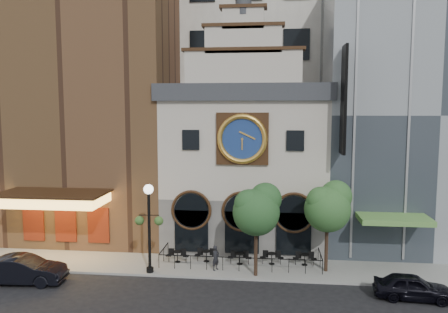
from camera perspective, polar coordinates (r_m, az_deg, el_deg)
ground at (r=28.12m, az=1.79°, el=-15.88°), size 120.00×120.00×0.00m
sidewalk at (r=30.42m, az=2.16°, el=-13.99°), size 44.00×5.00×0.15m
clock_building at (r=34.10m, az=2.83°, el=-0.36°), size 12.60×8.78×18.65m
theater_building at (r=39.00m, az=-16.60°, el=8.91°), size 14.00×15.60×25.00m
retail_building at (r=37.64m, az=23.31°, el=5.03°), size 14.00×14.40×20.00m
office_tower at (r=47.00m, az=3.84°, el=17.73°), size 20.00×16.00×40.00m
cafe_railing at (r=30.25m, az=2.16°, el=-13.06°), size 10.60×2.60×0.90m
bistro_0 at (r=30.75m, az=-6.10°, el=-12.73°), size 1.58×0.68×0.90m
bistro_1 at (r=30.71m, az=-2.32°, el=-12.73°), size 1.58×0.68×0.90m
bistro_2 at (r=30.24m, az=2.05°, el=-13.04°), size 1.58×0.68×0.90m
bistro_3 at (r=30.39m, az=6.25°, el=-12.97°), size 1.58×0.68×0.90m
bistro_4 at (r=30.52m, az=10.50°, el=-12.95°), size 1.58×0.68×0.90m
car_right at (r=27.48m, az=23.40°, el=-15.35°), size 4.30×2.05×1.42m
car_left at (r=30.04m, az=-24.79°, el=-13.29°), size 5.22×2.18×1.68m
pedestrian at (r=29.09m, az=-1.08°, el=-13.10°), size 0.64×0.70×1.61m
lamppost at (r=28.32m, az=-9.77°, el=-7.96°), size 1.83×0.64×5.72m
tree_left at (r=27.33m, az=4.33°, el=-6.76°), size 3.05×2.93×5.86m
tree_right at (r=28.77m, az=13.45°, el=-6.22°), size 3.06×2.95×5.90m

